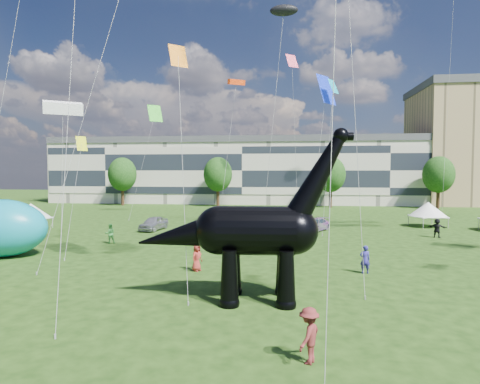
# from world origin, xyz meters

# --- Properties ---
(ground) EXTENTS (220.00, 220.00, 0.00)m
(ground) POSITION_xyz_m (0.00, 0.00, 0.00)
(ground) COLOR #16330C
(ground) RESTS_ON ground
(terrace_row) EXTENTS (78.00, 11.00, 12.00)m
(terrace_row) POSITION_xyz_m (-8.00, 62.00, 6.00)
(terrace_row) COLOR beige
(terrace_row) RESTS_ON ground
(tree_far_left) EXTENTS (5.20, 5.20, 9.44)m
(tree_far_left) POSITION_xyz_m (-30.00, 53.00, 6.29)
(tree_far_left) COLOR #382314
(tree_far_left) RESTS_ON ground
(tree_mid_left) EXTENTS (5.20, 5.20, 9.44)m
(tree_mid_left) POSITION_xyz_m (-12.00, 53.00, 6.29)
(tree_mid_left) COLOR #382314
(tree_mid_left) RESTS_ON ground
(tree_mid_right) EXTENTS (5.20, 5.20, 9.44)m
(tree_mid_right) POSITION_xyz_m (8.00, 53.00, 6.29)
(tree_mid_right) COLOR #382314
(tree_mid_right) RESTS_ON ground
(tree_far_right) EXTENTS (5.20, 5.20, 9.44)m
(tree_far_right) POSITION_xyz_m (26.00, 53.00, 6.29)
(tree_far_right) COLOR #382314
(tree_far_right) RESTS_ON ground
(dinosaur_sculpture) EXTENTS (10.76, 3.07, 8.80)m
(dinosaur_sculpture) POSITION_xyz_m (-1.57, 1.05, 3.32)
(dinosaur_sculpture) COLOR black
(dinosaur_sculpture) RESTS_ON ground
(car_silver) EXTENTS (2.44, 4.62, 1.50)m
(car_silver) POSITION_xyz_m (-13.95, 23.23, 0.75)
(car_silver) COLOR silver
(car_silver) RESTS_ON ground
(car_grey) EXTENTS (5.29, 3.49, 1.65)m
(car_grey) POSITION_xyz_m (-4.68, 20.29, 0.82)
(car_grey) COLOR slate
(car_grey) RESTS_ON ground
(car_white) EXTENTS (5.42, 3.80, 1.37)m
(car_white) POSITION_xyz_m (-0.76, 28.48, 0.69)
(car_white) COLOR white
(car_white) RESTS_ON ground
(car_dark) EXTENTS (3.80, 4.89, 1.32)m
(car_dark) POSITION_xyz_m (3.35, 24.69, 0.66)
(car_dark) COLOR #595960
(car_dark) RESTS_ON ground
(gazebo_near) EXTENTS (4.96, 4.96, 2.85)m
(gazebo_near) POSITION_xyz_m (16.47, 29.49, 2.00)
(gazebo_near) COLOR white
(gazebo_near) RESTS_ON ground
(gazebo_left) EXTENTS (4.61, 4.61, 2.84)m
(gazebo_left) POSITION_xyz_m (-27.55, 22.38, 2.00)
(gazebo_left) COLOR white
(gazebo_left) RESTS_ON ground
(inflatable_teal) EXTENTS (7.38, 5.12, 4.31)m
(inflatable_teal) POSITION_xyz_m (-20.89, 8.92, 2.16)
(inflatable_teal) COLOR #0E8EA9
(inflatable_teal) RESTS_ON ground
(visitors) EXTENTS (56.09, 40.24, 1.88)m
(visitors) POSITION_xyz_m (-2.11, 14.83, 0.90)
(visitors) COLOR #A03028
(visitors) RESTS_ON ground
(kites) EXTENTS (58.72, 48.46, 30.02)m
(kites) POSITION_xyz_m (10.70, 22.38, 21.55)
(kites) COLOR #E60F3F
(kites) RESTS_ON ground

